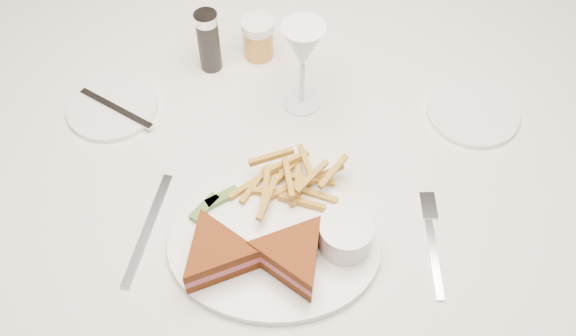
% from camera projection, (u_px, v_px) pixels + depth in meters
% --- Properties ---
extents(table, '(1.50, 1.09, 0.75)m').
position_uv_depth(table, '(292.00, 268.00, 1.37)').
color(table, silver).
rests_on(table, ground).
extents(table_setting, '(0.79, 0.58, 0.18)m').
position_uv_depth(table_setting, '(279.00, 177.00, 1.00)').
color(table_setting, white).
rests_on(table_setting, table).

